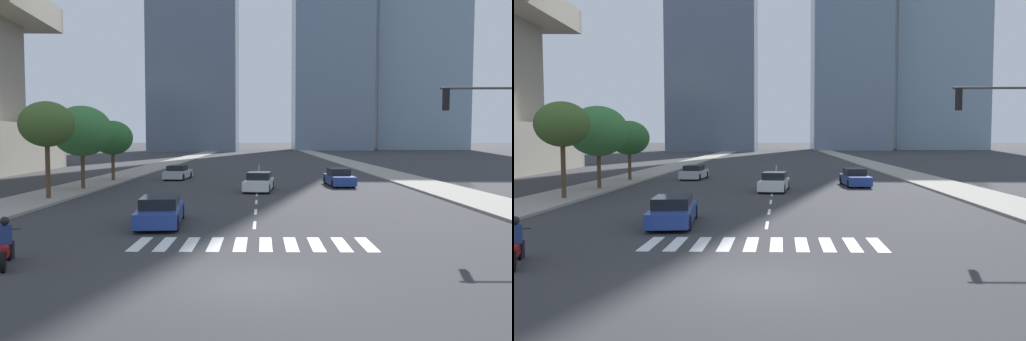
% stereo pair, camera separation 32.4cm
% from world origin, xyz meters
% --- Properties ---
extents(ground_plane, '(800.00, 800.00, 0.00)m').
position_xyz_m(ground_plane, '(0.00, 0.00, 0.00)').
color(ground_plane, '#333335').
extents(sidewalk_east, '(4.00, 260.00, 0.15)m').
position_xyz_m(sidewalk_east, '(13.43, 30.00, 0.07)').
color(sidewalk_east, gray).
rests_on(sidewalk_east, ground).
extents(sidewalk_west, '(4.00, 260.00, 0.15)m').
position_xyz_m(sidewalk_west, '(-13.43, 30.00, 0.07)').
color(sidewalk_west, gray).
rests_on(sidewalk_west, ground).
extents(crosswalk_near, '(8.55, 2.48, 0.01)m').
position_xyz_m(crosswalk_near, '(-0.00, 4.77, 0.00)').
color(crosswalk_near, silver).
rests_on(crosswalk_near, ground).
extents(lane_divider_center, '(0.14, 50.00, 0.01)m').
position_xyz_m(lane_divider_center, '(0.00, 32.77, 0.00)').
color(lane_divider_center, silver).
rests_on(lane_divider_center, ground).
extents(motorcycle_lead, '(1.04, 2.05, 1.49)m').
position_xyz_m(motorcycle_lead, '(-7.27, 1.62, 0.58)').
color(motorcycle_lead, black).
rests_on(motorcycle_lead, ground).
extents(sedan_blue_0, '(2.17, 4.87, 1.26)m').
position_xyz_m(sedan_blue_0, '(-4.11, 8.80, 0.58)').
color(sedan_blue_0, navy).
rests_on(sedan_blue_0, ground).
extents(sedan_silver_1, '(2.11, 4.62, 1.30)m').
position_xyz_m(sedan_silver_1, '(-7.39, 33.27, 0.60)').
color(sedan_silver_1, '#B7BABF').
rests_on(sedan_silver_1, ground).
extents(sedan_white_2, '(2.27, 4.66, 1.35)m').
position_xyz_m(sedan_white_2, '(0.12, 23.03, 0.62)').
color(sedan_white_2, silver).
rests_on(sedan_white_2, ground).
extents(sedan_blue_3, '(2.01, 4.85, 1.39)m').
position_xyz_m(sedan_blue_3, '(6.47, 27.04, 0.63)').
color(sedan_blue_3, navy).
rests_on(sedan_blue_3, ground).
extents(street_tree_nearest, '(3.23, 3.23, 5.85)m').
position_xyz_m(street_tree_nearest, '(-12.63, 17.33, 4.60)').
color(street_tree_nearest, '#4C3823').
rests_on(street_tree_nearest, sidewalk_west).
extents(street_tree_second, '(4.27, 4.27, 5.96)m').
position_xyz_m(street_tree_second, '(-12.63, 23.33, 4.29)').
color(street_tree_second, '#4C3823').
rests_on(street_tree_second, sidewalk_west).
extents(street_tree_third, '(3.48, 3.48, 5.14)m').
position_xyz_m(street_tree_third, '(-12.63, 30.78, 3.80)').
color(street_tree_third, '#4C3823').
rests_on(street_tree_third, sidewalk_west).
extents(office_tower_left_skyline, '(24.47, 21.81, 90.54)m').
position_xyz_m(office_tower_left_skyline, '(-18.92, 135.46, 40.20)').
color(office_tower_left_skyline, slate).
rests_on(office_tower_left_skyline, ground).
extents(office_tower_right_skyline, '(29.67, 24.98, 102.62)m').
position_xyz_m(office_tower_right_skyline, '(52.21, 161.05, 45.40)').
color(office_tower_right_skyline, '#7A93A8').
rests_on(office_tower_right_skyline, ground).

